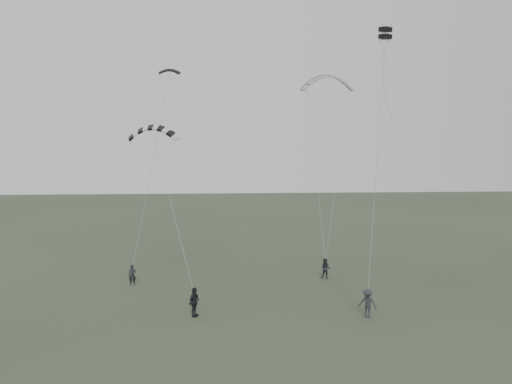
{
  "coord_description": "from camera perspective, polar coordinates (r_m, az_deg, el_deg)",
  "views": [
    {
      "loc": [
        -1.42,
        -29.09,
        10.26
      ],
      "look_at": [
        0.86,
        5.47,
        6.75
      ],
      "focal_mm": 35.0,
      "sensor_mm": 36.0,
      "label": 1
    }
  ],
  "objects": [
    {
      "name": "kite_striped",
      "position": [
        33.12,
        -11.66,
        7.24
      ],
      "size": [
        3.28,
        1.39,
        1.44
      ],
      "primitive_type": null,
      "rotation": [
        0.35,
        0.0,
        -0.07
      ],
      "color": "black",
      "rests_on": "flyer_center"
    },
    {
      "name": "flyer_center",
      "position": [
        30.19,
        -7.08,
        -12.38
      ],
      "size": [
        0.85,
        1.1,
        1.75
      ],
      "primitive_type": "imported",
      "rotation": [
        0.0,
        0.0,
        1.1
      ],
      "color": "black",
      "rests_on": "ground"
    },
    {
      "name": "flyer_far",
      "position": [
        30.54,
        12.62,
        -12.31
      ],
      "size": [
        1.27,
        1.13,
        1.7
      ],
      "primitive_type": "imported",
      "rotation": [
        0.0,
        0.0,
        -0.58
      ],
      "color": "#27272D",
      "rests_on": "ground"
    },
    {
      "name": "ground",
      "position": [
        30.88,
        -0.95,
        -13.63
      ],
      "size": [
        140.0,
        140.0,
        0.0
      ],
      "primitive_type": "plane",
      "color": "#313C29",
      "rests_on": "ground"
    },
    {
      "name": "flyer_right",
      "position": [
        38.14,
        7.94,
        -8.68
      ],
      "size": [
        0.94,
        0.88,
        1.54
      ],
      "primitive_type": "imported",
      "rotation": [
        0.0,
        0.0,
        -0.53
      ],
      "color": "#27272C",
      "rests_on": "ground"
    },
    {
      "name": "flyer_left",
      "position": [
        37.27,
        -13.95,
        -9.19
      ],
      "size": [
        0.59,
        0.43,
        1.48
      ],
      "primitive_type": "imported",
      "rotation": [
        0.0,
        0.0,
        0.15
      ],
      "color": "black",
      "rests_on": "ground"
    },
    {
      "name": "kite_box",
      "position": [
        34.2,
        14.56,
        17.17
      ],
      "size": [
        0.9,
        0.91,
        0.75
      ],
      "primitive_type": null,
      "rotation": [
        0.07,
        0.0,
        0.64
      ],
      "color": "black",
      "rests_on": "flyer_far"
    },
    {
      "name": "kite_dark_small",
      "position": [
        41.61,
        -9.88,
        13.56
      ],
      "size": [
        1.72,
        0.72,
        0.7
      ],
      "primitive_type": null,
      "rotation": [
        0.4,
        0.0,
        -0.02
      ],
      "color": "black",
      "rests_on": "flyer_left"
    },
    {
      "name": "kite_pale_large",
      "position": [
        44.04,
        8.23,
        12.94
      ],
      "size": [
        4.67,
        1.72,
        1.98
      ],
      "primitive_type": null,
      "rotation": [
        0.17,
        0.0,
        0.09
      ],
      "color": "#A7AAAC",
      "rests_on": "flyer_right"
    }
  ]
}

